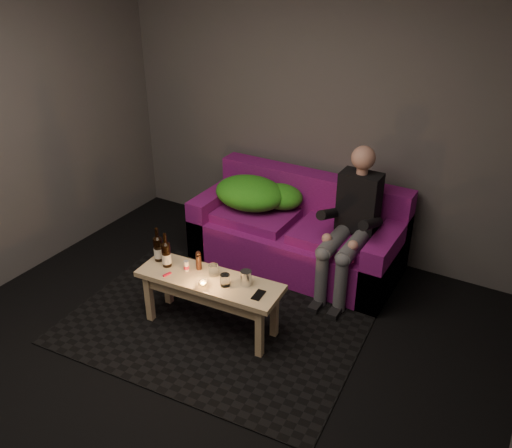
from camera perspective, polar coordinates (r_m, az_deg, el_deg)
The scene contains 17 objects.
floor at distance 3.79m, azimuth -8.64°, elevation -16.48°, with size 4.50×4.50×0.00m, color black.
room at distance 3.25m, azimuth -5.57°, elevation 10.02°, with size 4.50×4.50×4.50m.
rug at distance 4.25m, azimuth -4.32°, elevation -10.37°, with size 2.19×1.59×0.01m, color black.
sofa at distance 4.86m, azimuth 4.50°, elevation -1.12°, with size 1.81×0.82×0.78m.
green_blanket at distance 4.89m, azimuth -0.01°, elevation 3.22°, with size 0.80×0.54×0.27m.
person at distance 4.40m, azimuth 9.99°, elevation 0.33°, with size 0.33×0.75×1.21m.
coffee_table at distance 4.00m, azimuth -4.90°, elevation -6.68°, with size 1.12×0.43×0.45m.
beer_bottle_a at distance 4.17m, azimuth -10.26°, elevation -2.55°, with size 0.07×0.07×0.28m.
beer_bottle_b at distance 4.09m, azimuth -9.43°, elevation -3.15°, with size 0.07×0.07×0.28m.
salt_shaker at distance 4.04m, azimuth -7.35°, elevation -4.39°, with size 0.04×0.04×0.08m, color silver.
pepper_mill at distance 4.04m, azimuth -6.05°, elevation -4.02°, with size 0.04×0.04×0.12m, color black.
tumbler_back at distance 3.97m, azimuth -4.48°, elevation -4.86°, with size 0.07×0.07×0.09m, color white.
tealight at distance 3.86m, azimuth -5.60°, elevation -6.35°, with size 0.06×0.06×0.04m.
tumbler_front at distance 3.85m, azimuth -3.27°, elevation -5.92°, with size 0.07×0.07×0.09m, color white.
steel_cup at distance 3.85m, azimuth -1.07°, elevation -5.70°, with size 0.08×0.08×0.11m, color silver.
smartphone at distance 3.77m, azimuth 0.27°, elevation -7.48°, with size 0.06×0.13×0.01m, color black.
red_lighter at distance 4.03m, azimuth -9.34°, elevation -5.24°, with size 0.02×0.07×0.01m, color red.
Camera 1 is at (1.82, -2.03, 2.64)m, focal length 38.00 mm.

